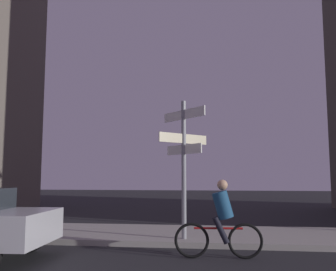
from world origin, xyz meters
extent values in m
cube|color=#9E9991|center=(0.00, 6.43, 0.07)|extent=(40.00, 3.04, 0.14)
cylinder|color=gray|center=(0.56, 5.41, 1.87)|extent=(0.12, 0.12, 3.47)
cube|color=white|center=(0.56, 5.41, 3.26)|extent=(1.14, 1.14, 0.24)
cube|color=beige|center=(0.56, 5.41, 2.64)|extent=(1.12, 1.12, 0.24)
cube|color=white|center=(0.56, 5.41, 2.36)|extent=(0.96, 0.96, 0.24)
cylinder|color=black|center=(-2.78, 4.05, 0.32)|extent=(0.65, 0.25, 0.64)
torus|color=black|center=(0.85, 3.90, 0.36)|extent=(0.72, 0.10, 0.72)
torus|color=black|center=(1.94, 3.96, 0.36)|extent=(0.72, 0.10, 0.72)
cylinder|color=red|center=(1.40, 3.93, 0.61)|extent=(1.00, 0.10, 0.04)
cylinder|color=navy|center=(1.50, 3.94, 1.08)|extent=(0.47, 0.34, 0.61)
sphere|color=tan|center=(1.50, 3.94, 1.50)|extent=(0.22, 0.22, 0.22)
cylinder|color=black|center=(1.45, 3.85, 0.58)|extent=(0.35, 0.14, 0.55)
cylinder|color=black|center=(1.44, 4.03, 0.58)|extent=(0.35, 0.14, 0.55)
camera|label=1|loc=(1.33, -3.87, 1.68)|focal=39.17mm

